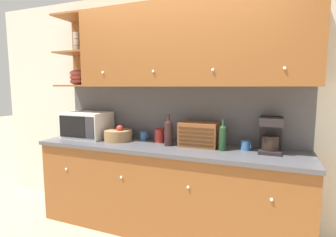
{
  "coord_description": "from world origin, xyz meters",
  "views": [
    {
      "loc": [
        1.02,
        -2.75,
        1.54
      ],
      "look_at": [
        0.0,
        -0.2,
        1.2
      ],
      "focal_mm": 28.0,
      "sensor_mm": 36.0,
      "label": 1
    }
  ],
  "objects_px": {
    "wine_bottle": "(223,137)",
    "mug": "(246,145)",
    "second_wine_bottle": "(168,132)",
    "storage_canister": "(160,135)",
    "fruit_basket": "(118,135)",
    "mug_blue_second": "(144,136)",
    "bread_box": "(199,134)",
    "coffee_maker": "(271,134)",
    "microwave": "(87,125)"
  },
  "relations": [
    {
      "from": "wine_bottle",
      "to": "mug",
      "type": "distance_m",
      "value": 0.24
    },
    {
      "from": "second_wine_bottle",
      "to": "storage_canister",
      "type": "bearing_deg",
      "value": 142.16
    },
    {
      "from": "second_wine_bottle",
      "to": "mug",
      "type": "height_order",
      "value": "second_wine_bottle"
    },
    {
      "from": "wine_bottle",
      "to": "mug",
      "type": "height_order",
      "value": "wine_bottle"
    },
    {
      "from": "fruit_basket",
      "to": "mug_blue_second",
      "type": "bearing_deg",
      "value": 27.25
    },
    {
      "from": "storage_canister",
      "to": "mug",
      "type": "relative_size",
      "value": 1.5
    },
    {
      "from": "fruit_basket",
      "to": "bread_box",
      "type": "bearing_deg",
      "value": 4.08
    },
    {
      "from": "fruit_basket",
      "to": "second_wine_bottle",
      "type": "bearing_deg",
      "value": -2.74
    },
    {
      "from": "mug_blue_second",
      "to": "bread_box",
      "type": "relative_size",
      "value": 0.26
    },
    {
      "from": "mug_blue_second",
      "to": "bread_box",
      "type": "height_order",
      "value": "bread_box"
    },
    {
      "from": "mug_blue_second",
      "to": "second_wine_bottle",
      "type": "relative_size",
      "value": 0.31
    },
    {
      "from": "mug",
      "to": "bread_box",
      "type": "bearing_deg",
      "value": 179.27
    },
    {
      "from": "bread_box",
      "to": "mug_blue_second",
      "type": "bearing_deg",
      "value": 174.36
    },
    {
      "from": "coffee_maker",
      "to": "microwave",
      "type": "bearing_deg",
      "value": -178.12
    },
    {
      "from": "microwave",
      "to": "mug",
      "type": "distance_m",
      "value": 1.84
    },
    {
      "from": "coffee_maker",
      "to": "mug",
      "type": "bearing_deg",
      "value": -173.99
    },
    {
      "from": "bread_box",
      "to": "second_wine_bottle",
      "type": "bearing_deg",
      "value": -162.26
    },
    {
      "from": "second_wine_bottle",
      "to": "mug",
      "type": "xyz_separation_m",
      "value": [
        0.76,
        0.09,
        -0.1
      ]
    },
    {
      "from": "second_wine_bottle",
      "to": "bread_box",
      "type": "relative_size",
      "value": 0.84
    },
    {
      "from": "microwave",
      "to": "mug_blue_second",
      "type": "relative_size",
      "value": 5.07
    },
    {
      "from": "bread_box",
      "to": "coffee_maker",
      "type": "xyz_separation_m",
      "value": [
        0.68,
        0.02,
        0.04
      ]
    },
    {
      "from": "storage_canister",
      "to": "bread_box",
      "type": "height_order",
      "value": "bread_box"
    },
    {
      "from": "mug",
      "to": "coffee_maker",
      "type": "height_order",
      "value": "coffee_maker"
    },
    {
      "from": "second_wine_bottle",
      "to": "bread_box",
      "type": "height_order",
      "value": "second_wine_bottle"
    },
    {
      "from": "bread_box",
      "to": "mug",
      "type": "bearing_deg",
      "value": -0.73
    },
    {
      "from": "microwave",
      "to": "bread_box",
      "type": "distance_m",
      "value": 1.37
    },
    {
      "from": "fruit_basket",
      "to": "mug",
      "type": "relative_size",
      "value": 3.19
    },
    {
      "from": "microwave",
      "to": "coffee_maker",
      "type": "bearing_deg",
      "value": 1.88
    },
    {
      "from": "storage_canister",
      "to": "second_wine_bottle",
      "type": "distance_m",
      "value": 0.21
    },
    {
      "from": "second_wine_bottle",
      "to": "microwave",
      "type": "bearing_deg",
      "value": 177.52
    },
    {
      "from": "mug_blue_second",
      "to": "mug",
      "type": "height_order",
      "value": "same"
    },
    {
      "from": "mug_blue_second",
      "to": "storage_canister",
      "type": "xyz_separation_m",
      "value": [
        0.22,
        -0.04,
        0.03
      ]
    },
    {
      "from": "microwave",
      "to": "mug",
      "type": "height_order",
      "value": "microwave"
    },
    {
      "from": "microwave",
      "to": "bread_box",
      "type": "xyz_separation_m",
      "value": [
        1.37,
        0.05,
        -0.03
      ]
    },
    {
      "from": "storage_canister",
      "to": "coffee_maker",
      "type": "distance_m",
      "value": 1.14
    },
    {
      "from": "mug_blue_second",
      "to": "second_wine_bottle",
      "type": "distance_m",
      "value": 0.42
    },
    {
      "from": "wine_bottle",
      "to": "coffee_maker",
      "type": "distance_m",
      "value": 0.44
    },
    {
      "from": "mug_blue_second",
      "to": "microwave",
      "type": "bearing_deg",
      "value": -170.54
    },
    {
      "from": "fruit_basket",
      "to": "bread_box",
      "type": "distance_m",
      "value": 0.93
    },
    {
      "from": "microwave",
      "to": "storage_canister",
      "type": "distance_m",
      "value": 0.92
    },
    {
      "from": "fruit_basket",
      "to": "mug_blue_second",
      "type": "height_order",
      "value": "fruit_basket"
    },
    {
      "from": "microwave",
      "to": "fruit_basket",
      "type": "bearing_deg",
      "value": -2.1
    },
    {
      "from": "fruit_basket",
      "to": "mug",
      "type": "xyz_separation_m",
      "value": [
        1.39,
        0.06,
        -0.02
      ]
    },
    {
      "from": "mug_blue_second",
      "to": "mug",
      "type": "relative_size",
      "value": 1.02
    },
    {
      "from": "fruit_basket",
      "to": "mug",
      "type": "height_order",
      "value": "fruit_basket"
    },
    {
      "from": "second_wine_bottle",
      "to": "mug",
      "type": "bearing_deg",
      "value": 6.75
    },
    {
      "from": "mug_blue_second",
      "to": "coffee_maker",
      "type": "bearing_deg",
      "value": -2.08
    },
    {
      "from": "fruit_basket",
      "to": "coffee_maker",
      "type": "xyz_separation_m",
      "value": [
        1.61,
        0.08,
        0.11
      ]
    },
    {
      "from": "mug_blue_second",
      "to": "mug",
      "type": "distance_m",
      "value": 1.14
    },
    {
      "from": "storage_canister",
      "to": "coffee_maker",
      "type": "relative_size",
      "value": 0.46
    }
  ]
}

